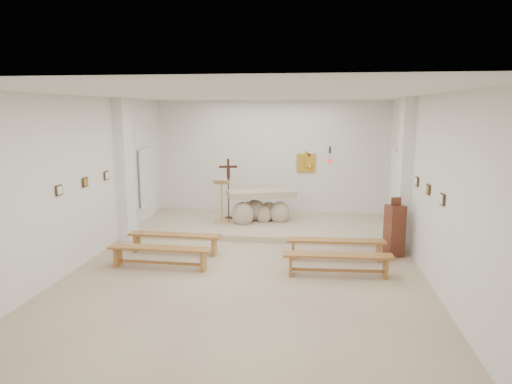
# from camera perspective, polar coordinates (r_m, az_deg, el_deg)

# --- Properties ---
(ground) EXTENTS (7.00, 10.00, 0.00)m
(ground) POSITION_cam_1_polar(r_m,az_deg,el_deg) (9.39, -1.10, -9.80)
(ground) COLOR #C7B590
(ground) RESTS_ON ground
(wall_left) EXTENTS (0.02, 10.00, 3.50)m
(wall_left) POSITION_cam_1_polar(r_m,az_deg,el_deg) (10.06, -21.21, 1.16)
(wall_left) COLOR white
(wall_left) RESTS_ON ground
(wall_right) EXTENTS (0.02, 10.00, 3.50)m
(wall_right) POSITION_cam_1_polar(r_m,az_deg,el_deg) (9.11, 21.13, 0.28)
(wall_right) COLOR white
(wall_right) RESTS_ON ground
(wall_back) EXTENTS (7.00, 0.02, 3.50)m
(wall_back) POSITION_cam_1_polar(r_m,az_deg,el_deg) (13.85, 1.91, 4.15)
(wall_back) COLOR white
(wall_back) RESTS_ON ground
(ceiling) EXTENTS (7.00, 10.00, 0.02)m
(ceiling) POSITION_cam_1_polar(r_m,az_deg,el_deg) (8.82, -1.18, 12.01)
(ceiling) COLOR silver
(ceiling) RESTS_ON wall_back
(sanctuary_platform) EXTENTS (6.98, 3.00, 0.15)m
(sanctuary_platform) POSITION_cam_1_polar(r_m,az_deg,el_deg) (12.69, 1.22, -4.11)
(sanctuary_platform) COLOR tan
(sanctuary_platform) RESTS_ON ground
(pilaster_left) EXTENTS (0.26, 0.55, 3.50)m
(pilaster_left) POSITION_cam_1_polar(r_m,az_deg,el_deg) (11.79, -16.09, 2.68)
(pilaster_left) COLOR white
(pilaster_left) RESTS_ON ground
(pilaster_right) EXTENTS (0.26, 0.55, 3.50)m
(pilaster_right) POSITION_cam_1_polar(r_m,az_deg,el_deg) (11.02, 18.10, 2.08)
(pilaster_right) COLOR white
(pilaster_right) RESTS_ON ground
(gold_wall_relief) EXTENTS (0.55, 0.04, 0.55)m
(gold_wall_relief) POSITION_cam_1_polar(r_m,az_deg,el_deg) (13.77, 6.26, 3.64)
(gold_wall_relief) COLOR gold
(gold_wall_relief) RESTS_ON wall_back
(sanctuary_lamp) EXTENTS (0.11, 0.36, 0.44)m
(sanctuary_lamp) POSITION_cam_1_polar(r_m,az_deg,el_deg) (13.51, 9.23, 4.12)
(sanctuary_lamp) COLOR black
(sanctuary_lamp) RESTS_ON wall_back
(station_frame_left_front) EXTENTS (0.03, 0.20, 0.20)m
(station_frame_left_front) POSITION_cam_1_polar(r_m,az_deg,el_deg) (9.37, -23.40, 0.20)
(station_frame_left_front) COLOR #3E2D1B
(station_frame_left_front) RESTS_ON wall_left
(station_frame_left_mid) EXTENTS (0.03, 0.20, 0.20)m
(station_frame_left_mid) POSITION_cam_1_polar(r_m,az_deg,el_deg) (10.23, -20.57, 1.17)
(station_frame_left_mid) COLOR #3E2D1B
(station_frame_left_mid) RESTS_ON wall_left
(station_frame_left_rear) EXTENTS (0.03, 0.20, 0.20)m
(station_frame_left_rear) POSITION_cam_1_polar(r_m,az_deg,el_deg) (11.11, -18.18, 1.98)
(station_frame_left_rear) COLOR #3E2D1B
(station_frame_left_rear) RESTS_ON wall_left
(station_frame_right_front) EXTENTS (0.03, 0.20, 0.20)m
(station_frame_right_front) POSITION_cam_1_polar(r_m,az_deg,el_deg) (8.35, 22.26, -0.86)
(station_frame_right_front) COLOR #3E2D1B
(station_frame_right_front) RESTS_ON wall_right
(station_frame_right_mid) EXTENTS (0.03, 0.20, 0.20)m
(station_frame_right_mid) POSITION_cam_1_polar(r_m,az_deg,el_deg) (9.30, 20.71, 0.31)
(station_frame_right_mid) COLOR #3E2D1B
(station_frame_right_mid) RESTS_ON wall_right
(station_frame_right_rear) EXTENTS (0.03, 0.20, 0.20)m
(station_frame_right_rear) POSITION_cam_1_polar(r_m,az_deg,el_deg) (10.27, 19.45, 1.26)
(station_frame_right_rear) COLOR #3E2D1B
(station_frame_right_rear) RESTS_ON wall_right
(radiator_left) EXTENTS (0.10, 0.85, 0.52)m
(radiator_left) POSITION_cam_1_polar(r_m,az_deg,el_deg) (12.71, -14.77, -3.52)
(radiator_left) COLOR silver
(radiator_left) RESTS_ON ground
(radiator_right) EXTENTS (0.10, 0.85, 0.52)m
(radiator_right) POSITION_cam_1_polar(r_m,az_deg,el_deg) (11.99, 17.38, -4.48)
(radiator_right) COLOR silver
(radiator_right) RESTS_ON ground
(altar) EXTENTS (1.99, 1.29, 0.96)m
(altar) POSITION_cam_1_polar(r_m,az_deg,el_deg) (12.68, 0.58, -2.06)
(altar) COLOR #C2AD94
(altar) RESTS_ON sanctuary_platform
(lectern) EXTENTS (0.45, 0.39, 1.24)m
(lectern) POSITION_cam_1_polar(r_m,az_deg,el_deg) (12.61, -4.33, -1.03)
(lectern) COLOR tan
(lectern) RESTS_ON sanctuary_platform
(crucifix_stand) EXTENTS (0.51, 0.23, 1.72)m
(crucifix_stand) POSITION_cam_1_polar(r_m,az_deg,el_deg) (12.96, -3.47, 1.00)
(crucifix_stand) COLOR #321710
(crucifix_stand) RESTS_ON sanctuary_platform
(potted_plant) EXTENTS (0.60, 0.56, 0.53)m
(potted_plant) POSITION_cam_1_polar(r_m,az_deg,el_deg) (13.35, -0.80, -1.89)
(potted_plant) COLOR #2F5923
(potted_plant) RESTS_ON sanctuary_platform
(donation_pedestal) EXTENTS (0.46, 0.46, 1.33)m
(donation_pedestal) POSITION_cam_1_polar(r_m,az_deg,el_deg) (10.60, 16.91, -4.58)
(donation_pedestal) COLOR maroon
(donation_pedestal) RESTS_ON ground
(bench_left_front) EXTENTS (2.14, 0.41, 0.45)m
(bench_left_front) POSITION_cam_1_polar(r_m,az_deg,el_deg) (10.55, -10.11, -5.76)
(bench_left_front) COLOR #B07533
(bench_left_front) RESTS_ON ground
(bench_right_front) EXTENTS (2.14, 0.44, 0.45)m
(bench_right_front) POSITION_cam_1_polar(r_m,az_deg,el_deg) (10.10, 9.92, -6.49)
(bench_right_front) COLOR #B07533
(bench_right_front) RESTS_ON ground
(bench_left_second) EXTENTS (2.13, 0.38, 0.45)m
(bench_left_second) POSITION_cam_1_polar(r_m,az_deg,el_deg) (9.63, -11.93, -7.39)
(bench_left_second) COLOR #B07533
(bench_left_second) RESTS_ON ground
(bench_right_second) EXTENTS (2.14, 0.44, 0.45)m
(bench_right_second) POSITION_cam_1_polar(r_m,az_deg,el_deg) (9.13, 10.20, -8.32)
(bench_right_second) COLOR #B07533
(bench_right_second) RESTS_ON ground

